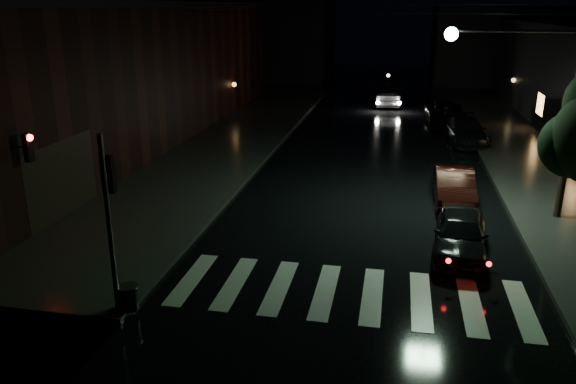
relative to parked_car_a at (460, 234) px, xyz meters
The scene contains 15 objects.
ground 6.98m from the parked_car_a, 149.29° to the right, with size 120.00×120.00×0.00m, color black.
sidewalk_left 15.16m from the parked_car_a, 136.39° to the left, with size 6.00×44.00×0.15m, color #282826.
sidewalk_right 11.22m from the parked_car_a, 68.93° to the left, with size 4.00×44.00×0.15m, color #282826.
building_left 22.05m from the parked_car_a, 145.28° to the left, with size 10.00×36.00×7.00m, color black.
building_far_left 44.55m from the parked_car_a, 111.07° to the left, with size 14.00×10.00×8.00m, color black.
building_far_right 42.32m from the parked_car_a, 79.04° to the left, with size 14.00×10.00×7.00m, color black.
crosswalk 4.30m from the parked_car_a, 134.28° to the right, with size 9.00×3.00×0.01m, color beige.
signal_pole_corner 9.58m from the parked_car_a, 148.33° to the right, with size 0.68×0.61×4.20m.
signal_red_facade 12.93m from the parked_car_a, behind, with size 0.54×0.28×0.85m.
utility_pole 5.98m from the parked_car_a, 50.37° to the left, with size 4.92×0.44×8.00m.
parked_car_a is the anchor object (origin of this frame).
parked_car_b 4.58m from the parked_car_a, 87.62° to the left, with size 1.35×3.88×1.28m, color black.
parked_car_c 14.80m from the parked_car_a, 83.68° to the left, with size 1.85×4.55×1.32m, color black.
parked_car_d 19.21m from the parked_car_a, 87.23° to the left, with size 2.31×5.01×1.39m, color black.
oncoming_car 26.04m from the parked_car_a, 96.25° to the left, with size 1.66×4.75×1.57m, color black.
Camera 1 is at (3.92, -12.30, 6.94)m, focal length 35.00 mm.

